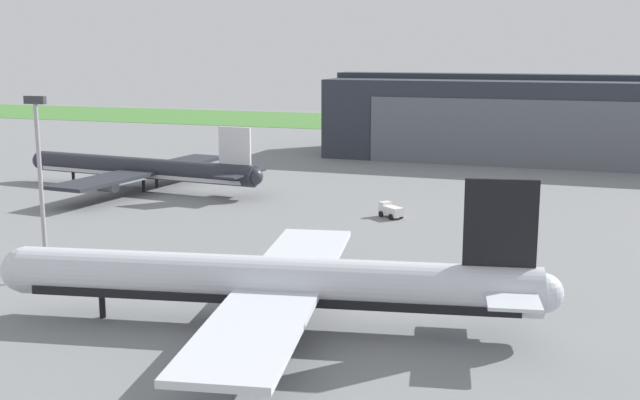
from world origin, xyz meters
The scene contains 7 objects.
ground_plane centered at (0.00, 0.00, 0.00)m, with size 440.00×440.00×0.00m, color slate.
grass_field_strip centered at (0.00, 181.09, 0.04)m, with size 440.00×56.00×0.08m, color #467D37.
maintenance_hangar centered at (15.70, 107.71, 8.72)m, with size 94.35×29.35×18.36m.
airliner_near_left centered at (-0.71, -8.89, 3.97)m, with size 48.19×41.84×13.43m.
airliner_far_right centered at (-47.57, 46.34, 3.56)m, with size 47.16×40.77×11.45m.
ops_van centered at (-1.95, 38.06, 1.06)m, with size 4.09×3.77×2.09m.
apron_light_mast centered at (-28.43, -3.31, 11.14)m, with size 2.40×0.50×19.02m.
Camera 1 is at (24.42, -68.37, 23.62)m, focal length 43.99 mm.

